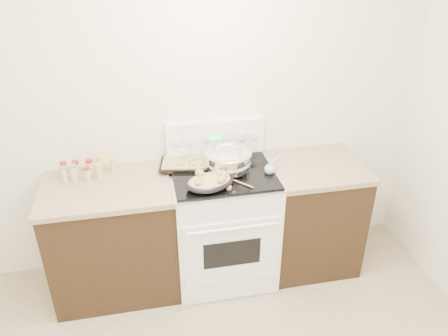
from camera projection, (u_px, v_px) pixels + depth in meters
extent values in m
cube|color=white|center=(167.00, 106.00, 3.24)|extent=(4.00, 0.05, 2.70)
cube|color=black|center=(115.00, 240.00, 3.30)|extent=(0.90, 0.64, 0.88)
cube|color=brown|center=(107.00, 188.00, 3.07)|extent=(0.93, 0.67, 0.04)
cube|color=black|center=(310.00, 216.00, 3.57)|extent=(0.70, 0.64, 0.88)
cube|color=brown|center=(316.00, 167.00, 3.35)|extent=(0.73, 0.67, 0.04)
cube|color=white|center=(223.00, 225.00, 3.42)|extent=(0.76, 0.66, 0.92)
cube|color=white|center=(232.00, 253.00, 3.14)|extent=(0.70, 0.01, 0.55)
cube|color=black|center=(232.00, 254.00, 3.13)|extent=(0.42, 0.01, 0.22)
cylinder|color=white|center=(233.00, 229.00, 2.99)|extent=(0.65, 0.02, 0.02)
cube|color=white|center=(231.00, 291.00, 3.32)|extent=(0.70, 0.01, 0.14)
cube|color=silver|center=(223.00, 174.00, 3.20)|extent=(0.78, 0.68, 0.01)
cube|color=black|center=(223.00, 172.00, 3.19)|extent=(0.74, 0.64, 0.01)
cube|color=white|center=(215.00, 138.00, 3.38)|extent=(0.76, 0.07, 0.28)
cylinder|color=white|center=(177.00, 142.00, 3.28)|extent=(0.06, 0.02, 0.06)
cylinder|color=white|center=(190.00, 141.00, 3.29)|extent=(0.06, 0.02, 0.06)
cylinder|color=white|center=(242.00, 136.00, 3.36)|extent=(0.06, 0.02, 0.06)
cylinder|color=white|center=(254.00, 135.00, 3.38)|extent=(0.06, 0.02, 0.06)
cube|color=#19E533|center=(216.00, 138.00, 3.33)|extent=(0.09, 0.00, 0.04)
cube|color=silver|center=(206.00, 139.00, 3.32)|extent=(0.05, 0.00, 0.05)
cube|color=silver|center=(226.00, 137.00, 3.35)|extent=(0.05, 0.00, 0.05)
ellipsoid|color=silver|center=(228.00, 163.00, 3.17)|extent=(0.43, 0.43, 0.20)
cylinder|color=silver|center=(228.00, 170.00, 3.20)|extent=(0.18, 0.18, 0.01)
torus|color=silver|center=(228.00, 153.00, 3.13)|extent=(0.35, 0.35, 0.02)
cylinder|color=silver|center=(228.00, 160.00, 3.16)|extent=(0.32, 0.32, 0.11)
cylinder|color=brown|center=(228.00, 154.00, 3.13)|extent=(0.30, 0.30, 0.00)
cube|color=beige|center=(236.00, 159.00, 3.05)|extent=(0.03, 0.03, 0.02)
cube|color=beige|center=(245.00, 155.00, 3.11)|extent=(0.04, 0.04, 0.02)
cube|color=beige|center=(246.00, 153.00, 3.14)|extent=(0.03, 0.03, 0.02)
cube|color=beige|center=(218.00, 148.00, 3.21)|extent=(0.03, 0.03, 0.03)
cube|color=beige|center=(222.00, 147.00, 3.23)|extent=(0.04, 0.04, 0.03)
cube|color=beige|center=(234.00, 159.00, 3.06)|extent=(0.04, 0.04, 0.03)
cube|color=beige|center=(215.00, 156.00, 3.10)|extent=(0.02, 0.02, 0.02)
cube|color=beige|center=(231.00, 154.00, 3.13)|extent=(0.04, 0.04, 0.03)
cube|color=beige|center=(234.00, 151.00, 3.17)|extent=(0.02, 0.02, 0.02)
cube|color=beige|center=(226.00, 160.00, 3.04)|extent=(0.04, 0.04, 0.03)
cube|color=beige|center=(218.00, 160.00, 3.04)|extent=(0.04, 0.04, 0.02)
cube|color=beige|center=(228.00, 156.00, 3.09)|extent=(0.03, 0.03, 0.02)
cube|color=beige|center=(228.00, 147.00, 3.23)|extent=(0.02, 0.02, 0.02)
cube|color=beige|center=(236.00, 147.00, 3.22)|extent=(0.04, 0.04, 0.03)
cube|color=beige|center=(235.00, 151.00, 3.17)|extent=(0.03, 0.03, 0.02)
cube|color=beige|center=(215.00, 157.00, 3.08)|extent=(0.03, 0.03, 0.02)
ellipsoid|color=black|center=(210.00, 182.00, 2.97)|extent=(0.39, 0.32, 0.08)
ellipsoid|color=tan|center=(210.00, 181.00, 2.97)|extent=(0.36, 0.29, 0.06)
sphere|color=tan|center=(223.00, 179.00, 2.93)|extent=(0.05, 0.05, 0.05)
sphere|color=tan|center=(219.00, 173.00, 2.99)|extent=(0.05, 0.05, 0.05)
sphere|color=tan|center=(198.00, 183.00, 2.88)|extent=(0.04, 0.04, 0.04)
sphere|color=tan|center=(200.00, 173.00, 2.99)|extent=(0.05, 0.05, 0.05)
sphere|color=tan|center=(199.00, 173.00, 3.00)|extent=(0.05, 0.05, 0.05)
sphere|color=tan|center=(201.00, 179.00, 2.93)|extent=(0.04, 0.04, 0.04)
sphere|color=tan|center=(224.00, 174.00, 2.97)|extent=(0.05, 0.05, 0.05)
sphere|color=tan|center=(220.00, 180.00, 2.91)|extent=(0.05, 0.05, 0.05)
cube|color=black|center=(185.00, 164.00, 3.27)|extent=(0.40, 0.32, 0.02)
cube|color=tan|center=(185.00, 163.00, 3.27)|extent=(0.36, 0.28, 0.02)
sphere|color=tan|center=(190.00, 160.00, 3.26)|extent=(0.03, 0.03, 0.03)
sphere|color=tan|center=(181.00, 163.00, 3.23)|extent=(0.03, 0.03, 0.03)
sphere|color=tan|center=(168.00, 165.00, 3.20)|extent=(0.04, 0.04, 0.04)
sphere|color=tan|center=(200.00, 158.00, 3.31)|extent=(0.04, 0.04, 0.04)
sphere|color=tan|center=(200.00, 158.00, 3.31)|extent=(0.05, 0.05, 0.05)
sphere|color=tan|center=(194.00, 159.00, 3.29)|extent=(0.04, 0.04, 0.04)
sphere|color=tan|center=(180.00, 165.00, 3.21)|extent=(0.03, 0.03, 0.03)
sphere|color=tan|center=(183.00, 164.00, 3.22)|extent=(0.04, 0.04, 0.04)
sphere|color=tan|center=(192.00, 165.00, 3.21)|extent=(0.05, 0.05, 0.05)
sphere|color=tan|center=(185.00, 157.00, 3.31)|extent=(0.04, 0.04, 0.04)
cylinder|color=#9E6848|center=(236.00, 181.00, 3.05)|extent=(0.20, 0.22, 0.01)
sphere|color=#9E6848|center=(229.00, 188.00, 2.97)|extent=(0.04, 0.04, 0.04)
sphere|color=#8FC8D6|center=(270.00, 169.00, 3.16)|extent=(0.08, 0.08, 0.08)
cylinder|color=#8FC8D6|center=(275.00, 160.00, 3.24)|extent=(0.16, 0.21, 0.07)
cylinder|color=#BFB28C|center=(64.00, 170.00, 3.16)|extent=(0.04, 0.04, 0.09)
cylinder|color=#B21414|center=(63.00, 163.00, 3.13)|extent=(0.05, 0.05, 0.02)
cylinder|color=#BFB28C|center=(76.00, 169.00, 3.19)|extent=(0.05, 0.05, 0.09)
cylinder|color=#B21414|center=(75.00, 162.00, 3.16)|extent=(0.05, 0.05, 0.02)
cylinder|color=#BFB28C|center=(90.00, 167.00, 3.20)|extent=(0.05, 0.05, 0.09)
cylinder|color=#B21414|center=(89.00, 161.00, 3.17)|extent=(0.05, 0.05, 0.02)
cylinder|color=#BFB28C|center=(99.00, 165.00, 3.20)|extent=(0.04, 0.04, 0.11)
cylinder|color=gold|center=(98.00, 157.00, 3.17)|extent=(0.05, 0.05, 0.02)
cylinder|color=#BFB28C|center=(113.00, 166.00, 3.22)|extent=(0.04, 0.04, 0.09)
cylinder|color=gold|center=(112.00, 160.00, 3.19)|extent=(0.04, 0.04, 0.02)
cylinder|color=#BFB28C|center=(64.00, 175.00, 3.08)|extent=(0.04, 0.04, 0.10)
cylinder|color=#B2B2B7|center=(63.00, 168.00, 3.05)|extent=(0.04, 0.04, 0.02)
cylinder|color=#BFB28C|center=(74.00, 174.00, 3.09)|extent=(0.05, 0.05, 0.11)
cylinder|color=#B2B2B7|center=(72.00, 166.00, 3.06)|extent=(0.05, 0.05, 0.02)
cylinder|color=#BFB28C|center=(88.00, 175.00, 3.11)|extent=(0.04, 0.04, 0.09)
cylinder|color=#B21414|center=(87.00, 168.00, 3.08)|extent=(0.04, 0.04, 0.02)
cylinder|color=#BFB28C|center=(99.00, 173.00, 3.12)|extent=(0.05, 0.05, 0.10)
cylinder|color=gold|center=(98.00, 165.00, 3.09)|extent=(0.05, 0.05, 0.02)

